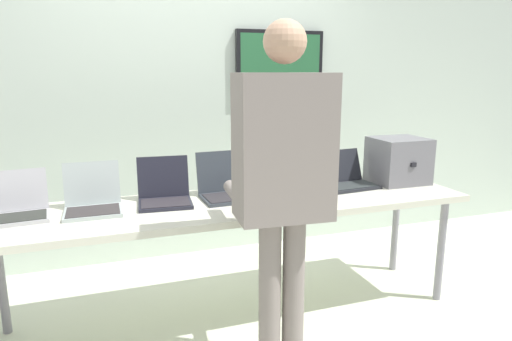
{
  "coord_description": "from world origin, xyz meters",
  "views": [
    {
      "loc": [
        -0.73,
        -2.52,
        1.53
      ],
      "look_at": [
        0.14,
        0.02,
        0.93
      ],
      "focal_mm": 31.54,
      "sensor_mm": 36.0,
      "label": 1
    }
  ],
  "objects_px": {
    "laptop_station_0": "(13,208)",
    "laptop_station_2": "(164,193)",
    "equipment_box": "(398,160)",
    "workbench": "(236,210)",
    "person": "(283,173)",
    "laptop_station_3": "(230,187)",
    "laptop_station_4": "(287,183)",
    "laptop_station_5": "(345,178)",
    "laptop_station_1": "(93,200)"
  },
  "relations": [
    {
      "from": "laptop_station_1",
      "to": "person",
      "type": "height_order",
      "value": "person"
    },
    {
      "from": "equipment_box",
      "to": "laptop_station_0",
      "type": "relative_size",
      "value": 0.96
    },
    {
      "from": "laptop_station_0",
      "to": "laptop_station_1",
      "type": "xyz_separation_m",
      "value": [
        0.41,
        -0.01,
        0.0
      ]
    },
    {
      "from": "laptop_station_1",
      "to": "laptop_station_5",
      "type": "xyz_separation_m",
      "value": [
        1.63,
        0.03,
        -0.01
      ]
    },
    {
      "from": "laptop_station_0",
      "to": "laptop_station_4",
      "type": "distance_m",
      "value": 1.6
    },
    {
      "from": "workbench",
      "to": "laptop_station_1",
      "type": "xyz_separation_m",
      "value": [
        -0.82,
        0.09,
        0.11
      ]
    },
    {
      "from": "laptop_station_0",
      "to": "laptop_station_2",
      "type": "xyz_separation_m",
      "value": [
        0.81,
        0.03,
        0.0
      ]
    },
    {
      "from": "laptop_station_3",
      "to": "laptop_station_5",
      "type": "distance_m",
      "value": 0.82
    },
    {
      "from": "person",
      "to": "workbench",
      "type": "bearing_deg",
      "value": 94.51
    },
    {
      "from": "laptop_station_3",
      "to": "laptop_station_4",
      "type": "xyz_separation_m",
      "value": [
        0.38,
        -0.02,
        -0.01
      ]
    },
    {
      "from": "laptop_station_1",
      "to": "laptop_station_3",
      "type": "distance_m",
      "value": 0.81
    },
    {
      "from": "equipment_box",
      "to": "workbench",
      "type": "bearing_deg",
      "value": -175.47
    },
    {
      "from": "laptop_station_4",
      "to": "person",
      "type": "relative_size",
      "value": 0.2
    },
    {
      "from": "workbench",
      "to": "laptop_station_5",
      "type": "distance_m",
      "value": 0.83
    },
    {
      "from": "laptop_station_2",
      "to": "laptop_station_1",
      "type": "bearing_deg",
      "value": -175.64
    },
    {
      "from": "laptop_station_0",
      "to": "person",
      "type": "xyz_separation_m",
      "value": [
        1.27,
        -0.71,
        0.25
      ]
    },
    {
      "from": "laptop_station_5",
      "to": "workbench",
      "type": "bearing_deg",
      "value": -171.61
    },
    {
      "from": "laptop_station_3",
      "to": "laptop_station_5",
      "type": "height_order",
      "value": "laptop_station_3"
    },
    {
      "from": "laptop_station_2",
      "to": "person",
      "type": "height_order",
      "value": "person"
    },
    {
      "from": "laptop_station_3",
      "to": "workbench",
      "type": "bearing_deg",
      "value": -89.36
    },
    {
      "from": "workbench",
      "to": "laptop_station_2",
      "type": "distance_m",
      "value": 0.44
    },
    {
      "from": "equipment_box",
      "to": "laptop_station_4",
      "type": "bearing_deg",
      "value": 179.54
    },
    {
      "from": "person",
      "to": "laptop_station_2",
      "type": "bearing_deg",
      "value": 121.85
    },
    {
      "from": "laptop_station_5",
      "to": "laptop_station_0",
      "type": "bearing_deg",
      "value": -179.22
    },
    {
      "from": "workbench",
      "to": "laptop_station_1",
      "type": "height_order",
      "value": "laptop_station_1"
    },
    {
      "from": "laptop_station_3",
      "to": "person",
      "type": "distance_m",
      "value": 0.78
    },
    {
      "from": "workbench",
      "to": "laptop_station_3",
      "type": "bearing_deg",
      "value": 90.64
    },
    {
      "from": "workbench",
      "to": "laptop_station_2",
      "type": "bearing_deg",
      "value": 163.99
    },
    {
      "from": "laptop_station_0",
      "to": "laptop_station_3",
      "type": "distance_m",
      "value": 1.22
    },
    {
      "from": "laptop_station_0",
      "to": "laptop_station_3",
      "type": "bearing_deg",
      "value": 1.28
    },
    {
      "from": "laptop_station_2",
      "to": "laptop_station_0",
      "type": "bearing_deg",
      "value": -178.2
    },
    {
      "from": "laptop_station_5",
      "to": "person",
      "type": "height_order",
      "value": "person"
    },
    {
      "from": "laptop_station_1",
      "to": "laptop_station_2",
      "type": "height_order",
      "value": "same"
    },
    {
      "from": "workbench",
      "to": "person",
      "type": "bearing_deg",
      "value": -85.49
    },
    {
      "from": "workbench",
      "to": "laptop_station_4",
      "type": "height_order",
      "value": "laptop_station_4"
    },
    {
      "from": "workbench",
      "to": "laptop_station_0",
      "type": "distance_m",
      "value": 1.23
    },
    {
      "from": "laptop_station_1",
      "to": "laptop_station_2",
      "type": "distance_m",
      "value": 0.41
    },
    {
      "from": "laptop_station_4",
      "to": "laptop_station_5",
      "type": "bearing_deg",
      "value": 2.14
    },
    {
      "from": "equipment_box",
      "to": "laptop_station_4",
      "type": "xyz_separation_m",
      "value": [
        -0.85,
        0.01,
        -0.1
      ]
    },
    {
      "from": "laptop_station_0",
      "to": "person",
      "type": "relative_size",
      "value": 0.22
    },
    {
      "from": "equipment_box",
      "to": "laptop_station_0",
      "type": "xyz_separation_m",
      "value": [
        -2.45,
        -0.0,
        -0.1
      ]
    },
    {
      "from": "laptop_station_2",
      "to": "laptop_station_4",
      "type": "distance_m",
      "value": 0.79
    },
    {
      "from": "equipment_box",
      "to": "laptop_station_1",
      "type": "distance_m",
      "value": 2.04
    },
    {
      "from": "laptop_station_3",
      "to": "laptop_station_5",
      "type": "relative_size",
      "value": 0.97
    },
    {
      "from": "laptop_station_1",
      "to": "person",
      "type": "xyz_separation_m",
      "value": [
        0.86,
        -0.71,
        0.25
      ]
    },
    {
      "from": "laptop_station_1",
      "to": "laptop_station_4",
      "type": "bearing_deg",
      "value": 0.82
    },
    {
      "from": "workbench",
      "to": "laptop_station_4",
      "type": "relative_size",
      "value": 8.2
    },
    {
      "from": "workbench",
      "to": "laptop_station_2",
      "type": "xyz_separation_m",
      "value": [
        -0.41,
        0.12,
        0.11
      ]
    },
    {
      "from": "workbench",
      "to": "equipment_box",
      "type": "relative_size",
      "value": 8.07
    },
    {
      "from": "workbench",
      "to": "laptop_station_0",
      "type": "xyz_separation_m",
      "value": [
        -1.22,
        0.09,
        0.11
      ]
    }
  ]
}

